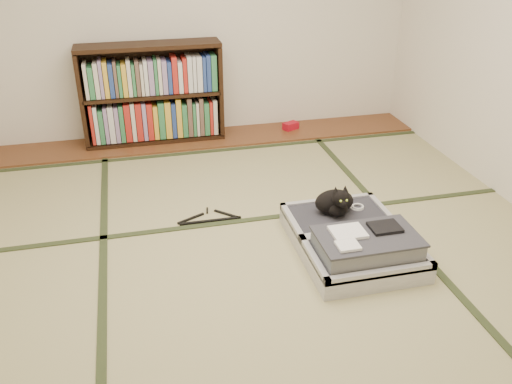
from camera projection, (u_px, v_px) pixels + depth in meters
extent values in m
plane|color=tan|center=(261.00, 251.00, 3.53)|extent=(4.50, 4.50, 0.00)
cube|color=brown|center=(211.00, 138.00, 5.25)|extent=(4.00, 0.50, 0.02)
cube|color=#AE0D1E|center=(291.00, 126.00, 5.42)|extent=(0.17, 0.14, 0.07)
plane|color=silver|center=(202.00, 6.00, 4.91)|extent=(4.00, 0.00, 4.00)
cube|color=#2D381E|center=(103.00, 272.00, 3.32)|extent=(0.05, 4.50, 0.01)
cube|color=#2D381E|center=(402.00, 231.00, 3.73)|extent=(0.05, 4.50, 0.01)
cube|color=#2D381E|center=(248.00, 220.00, 3.87)|extent=(4.00, 0.05, 0.01)
cube|color=#2D381E|center=(216.00, 151.00, 4.99)|extent=(4.00, 0.05, 0.01)
cube|color=black|center=(82.00, 99.00, 4.86)|extent=(0.04, 0.29, 0.83)
cube|color=black|center=(219.00, 89.00, 5.12)|extent=(0.04, 0.29, 0.83)
cube|color=black|center=(156.00, 138.00, 5.19)|extent=(1.28, 0.29, 0.04)
cube|color=black|center=(148.00, 46.00, 4.78)|extent=(1.28, 0.29, 0.04)
cube|color=black|center=(152.00, 94.00, 4.99)|extent=(1.23, 0.29, 0.03)
cube|color=black|center=(151.00, 90.00, 5.11)|extent=(1.28, 0.02, 0.83)
cube|color=gray|center=(154.00, 117.00, 5.07)|extent=(1.16, 0.21, 0.35)
cube|color=gray|center=(151.00, 74.00, 4.89)|extent=(1.16, 0.21, 0.31)
cube|color=silver|center=(365.00, 262.00, 3.31)|extent=(0.69, 0.46, 0.12)
cube|color=#2D2C34|center=(366.00, 258.00, 3.30)|extent=(0.62, 0.39, 0.09)
cube|color=silver|center=(381.00, 273.00, 3.10)|extent=(0.69, 0.04, 0.05)
cube|color=silver|center=(352.00, 235.00, 3.46)|extent=(0.69, 0.04, 0.05)
cube|color=silver|center=(315.00, 260.00, 3.21)|extent=(0.04, 0.46, 0.05)
cube|color=silver|center=(415.00, 246.00, 3.35)|extent=(0.04, 0.46, 0.05)
cube|color=silver|center=(338.00, 224.00, 3.71)|extent=(0.69, 0.46, 0.12)
cube|color=#2D2C34|center=(338.00, 220.00, 3.70)|extent=(0.62, 0.39, 0.09)
cube|color=silver|center=(350.00, 232.00, 3.50)|extent=(0.69, 0.04, 0.05)
cube|color=silver|center=(327.00, 201.00, 3.86)|extent=(0.69, 0.04, 0.05)
cube|color=silver|center=(292.00, 222.00, 3.61)|extent=(0.04, 0.46, 0.05)
cube|color=silver|center=(383.00, 210.00, 3.75)|extent=(0.04, 0.46, 0.05)
cylinder|color=black|center=(351.00, 233.00, 3.48)|extent=(0.62, 0.02, 0.02)
cube|color=gray|center=(367.00, 246.00, 3.26)|extent=(0.59, 0.36, 0.12)
cube|color=#3A3A42|center=(368.00, 236.00, 3.23)|extent=(0.61, 0.38, 0.01)
cube|color=white|center=(348.00, 232.00, 3.23)|extent=(0.20, 0.17, 0.02)
cube|color=black|center=(385.00, 227.00, 3.28)|extent=(0.19, 0.15, 0.02)
cube|color=white|center=(348.00, 246.00, 3.10)|extent=(0.13, 0.11, 0.02)
cube|color=white|center=(348.00, 288.00, 3.07)|extent=(0.06, 0.01, 0.04)
cube|color=white|center=(366.00, 287.00, 3.10)|extent=(0.05, 0.01, 0.03)
cube|color=orange|center=(417.00, 277.00, 3.16)|extent=(0.05, 0.01, 0.03)
cube|color=#197F33|center=(408.00, 276.00, 3.14)|extent=(0.04, 0.01, 0.03)
ellipsoid|color=black|center=(334.00, 202.00, 3.67)|extent=(0.27, 0.18, 0.17)
ellipsoid|color=black|center=(338.00, 210.00, 3.61)|extent=(0.13, 0.10, 0.10)
ellipsoid|color=black|center=(341.00, 198.00, 3.54)|extent=(0.11, 0.11, 0.11)
sphere|color=black|center=(343.00, 204.00, 3.51)|extent=(0.05, 0.05, 0.05)
cone|color=black|center=(336.00, 190.00, 3.52)|extent=(0.04, 0.05, 0.05)
cone|color=black|center=(345.00, 189.00, 3.54)|extent=(0.04, 0.05, 0.05)
sphere|color=#A5BF33|center=(341.00, 201.00, 3.49)|extent=(0.02, 0.02, 0.02)
sphere|color=#A5BF33|center=(347.00, 200.00, 3.50)|extent=(0.02, 0.02, 0.02)
cylinder|color=black|center=(342.00, 202.00, 3.79)|extent=(0.16, 0.10, 0.03)
torus|color=white|center=(357.00, 207.00, 3.76)|extent=(0.10, 0.10, 0.01)
torus|color=white|center=(358.00, 206.00, 3.75)|extent=(0.08, 0.08, 0.01)
cube|color=black|center=(211.00, 221.00, 3.85)|extent=(0.44, 0.03, 0.01)
cube|color=black|center=(191.00, 218.00, 3.88)|extent=(0.21, 0.11, 0.01)
cube|color=black|center=(227.00, 214.00, 3.94)|extent=(0.17, 0.16, 0.01)
cylinder|color=black|center=(207.00, 210.00, 3.99)|extent=(0.03, 0.08, 0.01)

